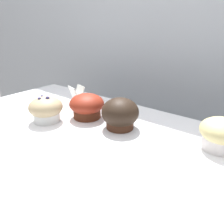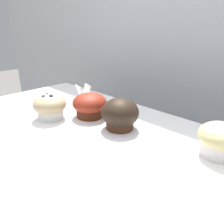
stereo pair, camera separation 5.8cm
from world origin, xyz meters
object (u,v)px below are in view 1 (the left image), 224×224
at_px(muffin_back_right, 87,106).
at_px(muffin_front_left, 221,134).
at_px(muffin_front_center, 120,114).
at_px(muffin_back_left, 46,109).

xyz_separation_m(muffin_back_right, muffin_front_left, (0.36, 0.06, 0.00)).
distance_m(muffin_back_right, muffin_front_left, 0.37).
height_order(muffin_front_center, muffin_back_right, muffin_front_center).
height_order(muffin_back_right, muffin_front_left, same).
distance_m(muffin_front_center, muffin_back_right, 0.12).
bearing_deg(muffin_front_left, muffin_back_right, -171.19).
distance_m(muffin_front_center, muffin_back_left, 0.22).
xyz_separation_m(muffin_back_left, muffin_front_left, (0.43, 0.15, 0.00)).
relative_size(muffin_front_center, muffin_back_left, 1.05).
xyz_separation_m(muffin_front_center, muffin_back_right, (-0.12, -0.00, -0.00)).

